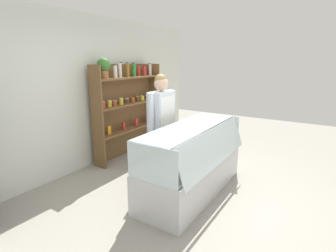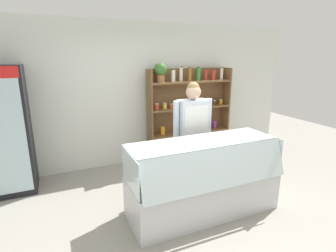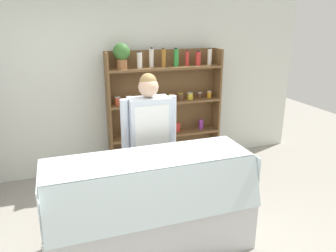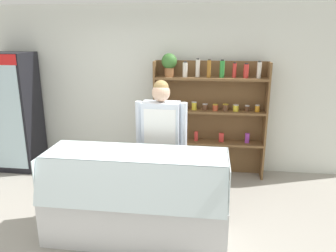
% 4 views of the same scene
% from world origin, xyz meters
% --- Properties ---
extents(ground_plane, '(12.00, 12.00, 0.00)m').
position_xyz_m(ground_plane, '(0.00, 0.00, 0.00)').
color(ground_plane, gray).
extents(back_wall, '(6.80, 0.10, 2.70)m').
position_xyz_m(back_wall, '(0.00, 2.18, 1.35)').
color(back_wall, silver).
rests_on(back_wall, ground).
extents(shelving_unit, '(1.75, 0.29, 1.95)m').
position_xyz_m(shelving_unit, '(0.92, 1.93, 1.08)').
color(shelving_unit, brown).
rests_on(shelving_unit, ground).
extents(deli_display_case, '(2.02, 0.80, 1.01)m').
position_xyz_m(deli_display_case, '(0.20, 0.05, 0.31)').
color(deli_display_case, silver).
rests_on(deli_display_case, ground).
extents(shop_clerk, '(0.65, 0.25, 1.71)m').
position_xyz_m(shop_clerk, '(0.38, 0.71, 1.02)').
color(shop_clerk, '#383D51').
rests_on(shop_clerk, ground).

